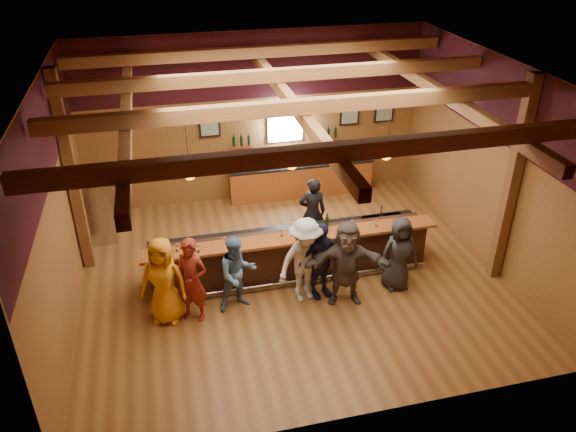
# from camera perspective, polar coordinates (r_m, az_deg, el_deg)

# --- Properties ---
(room) EXTENTS (9.04, 9.00, 4.52)m
(room) POSITION_cam_1_polar(r_m,az_deg,el_deg) (10.97, 0.30, 7.89)
(room) COLOR brown
(room) RESTS_ON ground
(bar_counter) EXTENTS (6.30, 1.07, 1.11)m
(bar_counter) POSITION_cam_1_polar(r_m,az_deg,el_deg) (12.30, 0.24, -3.69)
(bar_counter) COLOR black
(bar_counter) RESTS_ON ground
(back_bar_cabinet) EXTENTS (4.00, 0.52, 0.95)m
(back_bar_cabinet) POSITION_cam_1_polar(r_m,az_deg,el_deg) (15.60, 1.33, 3.72)
(back_bar_cabinet) COLOR brown
(back_bar_cabinet) RESTS_ON ground
(window) EXTENTS (0.95, 0.09, 0.95)m
(window) POSITION_cam_1_polar(r_m,az_deg,el_deg) (15.10, -0.31, 9.32)
(window) COLOR silver
(window) RESTS_ON room
(framed_pictures) EXTENTS (5.35, 0.05, 0.45)m
(framed_pictures) POSITION_cam_1_polar(r_m,az_deg,el_deg) (15.28, 2.91, 9.74)
(framed_pictures) COLOR black
(framed_pictures) RESTS_ON room
(wine_shelves) EXTENTS (3.00, 0.18, 0.30)m
(wine_shelves) POSITION_cam_1_polar(r_m,az_deg,el_deg) (15.19, -0.24, 7.72)
(wine_shelves) COLOR brown
(wine_shelves) RESTS_ON room
(pendant_lights) EXTENTS (4.24, 0.24, 1.37)m
(pendant_lights) POSITION_cam_1_polar(r_m,az_deg,el_deg) (11.12, 0.37, 5.36)
(pendant_lights) COLOR black
(pendant_lights) RESTS_ON room
(stainless_fridge) EXTENTS (0.70, 0.70, 1.80)m
(stainless_fridge) POSITION_cam_1_polar(r_m,az_deg,el_deg) (14.07, -18.77, 0.95)
(stainless_fridge) COLOR silver
(stainless_fridge) RESTS_ON ground
(customer_orange) EXTENTS (1.03, 0.83, 1.83)m
(customer_orange) POSITION_cam_1_polar(r_m,az_deg,el_deg) (11.02, -12.54, -6.44)
(customer_orange) COLOR orange
(customer_orange) RESTS_ON ground
(customer_redvest) EXTENTS (0.77, 0.68, 1.78)m
(customer_redvest) POSITION_cam_1_polar(r_m,az_deg,el_deg) (10.97, -9.75, -6.46)
(customer_redvest) COLOR maroon
(customer_redvest) RESTS_ON ground
(customer_denim) EXTENTS (0.89, 0.75, 1.63)m
(customer_denim) POSITION_cam_1_polar(r_m,az_deg,el_deg) (11.17, -5.16, -5.84)
(customer_denim) COLOR #537FA6
(customer_denim) RESTS_ON ground
(customer_white) EXTENTS (1.36, 1.01, 1.88)m
(customer_white) POSITION_cam_1_polar(r_m,az_deg,el_deg) (11.29, 1.76, -4.54)
(customer_white) COLOR silver
(customer_white) RESTS_ON ground
(customer_navy) EXTENTS (1.06, 0.60, 1.71)m
(customer_navy) POSITION_cam_1_polar(r_m,az_deg,el_deg) (11.46, 3.27, -4.52)
(customer_navy) COLOR #1C1B37
(customer_navy) RESTS_ON ground
(customer_brown) EXTENTS (1.78, 0.89, 1.84)m
(customer_brown) POSITION_cam_1_polar(r_m,az_deg,el_deg) (11.30, 5.95, -4.77)
(customer_brown) COLOR #544A43
(customer_brown) RESTS_ON ground
(customer_dark) EXTENTS (0.81, 0.53, 1.66)m
(customer_dark) POSITION_cam_1_polar(r_m,az_deg,el_deg) (11.92, 11.20, -3.76)
(customer_dark) COLOR #28282A
(customer_dark) RESTS_ON ground
(bartender) EXTENTS (0.68, 0.49, 1.75)m
(bartender) POSITION_cam_1_polar(r_m,az_deg,el_deg) (13.11, 2.49, 0.36)
(bartender) COLOR black
(bartender) RESTS_ON ground
(ice_bucket) EXTENTS (0.21, 0.21, 0.22)m
(ice_bucket) POSITION_cam_1_polar(r_m,az_deg,el_deg) (11.76, 2.34, -1.39)
(ice_bucket) COLOR olive
(ice_bucket) RESTS_ON bar_counter
(bottle_a) EXTENTS (0.07, 0.07, 0.31)m
(bottle_a) POSITION_cam_1_polar(r_m,az_deg,el_deg) (11.86, 2.05, -1.03)
(bottle_a) COLOR black
(bottle_a) RESTS_ON bar_counter
(bottle_b) EXTENTS (0.08, 0.08, 0.36)m
(bottle_b) POSITION_cam_1_polar(r_m,az_deg,el_deg) (11.96, 3.98, -0.71)
(bottle_b) COLOR black
(bottle_b) RESTS_ON bar_counter
(glass_a) EXTENTS (0.08, 0.08, 0.17)m
(glass_a) POSITION_cam_1_polar(r_m,az_deg,el_deg) (11.42, -11.21, -2.96)
(glass_a) COLOR silver
(glass_a) RESTS_ON bar_counter
(glass_b) EXTENTS (0.08, 0.08, 0.19)m
(glass_b) POSITION_cam_1_polar(r_m,az_deg,el_deg) (11.31, -9.14, -3.04)
(glass_b) COLOR silver
(glass_b) RESTS_ON bar_counter
(glass_c) EXTENTS (0.08, 0.08, 0.17)m
(glass_c) POSITION_cam_1_polar(r_m,az_deg,el_deg) (11.50, -6.41, -2.29)
(glass_c) COLOR silver
(glass_c) RESTS_ON bar_counter
(glass_d) EXTENTS (0.08, 0.08, 0.17)m
(glass_d) POSITION_cam_1_polar(r_m,az_deg,el_deg) (11.39, -5.04, -2.55)
(glass_d) COLOR silver
(glass_d) RESTS_ON bar_counter
(glass_e) EXTENTS (0.08, 0.08, 0.18)m
(glass_e) POSITION_cam_1_polar(r_m,az_deg,el_deg) (11.68, -0.65, -1.51)
(glass_e) COLOR silver
(glass_e) RESTS_ON bar_counter
(glass_f) EXTENTS (0.07, 0.07, 0.17)m
(glass_f) POSITION_cam_1_polar(r_m,az_deg,el_deg) (11.82, 3.92, -1.24)
(glass_f) COLOR silver
(glass_f) RESTS_ON bar_counter
(glass_g) EXTENTS (0.08, 0.08, 0.19)m
(glass_g) POSITION_cam_1_polar(r_m,az_deg,el_deg) (12.06, 6.54, -0.61)
(glass_g) COLOR silver
(glass_g) RESTS_ON bar_counter
(glass_h) EXTENTS (0.07, 0.07, 0.16)m
(glass_h) POSITION_cam_1_polar(r_m,az_deg,el_deg) (12.19, 8.99, -0.53)
(glass_h) COLOR silver
(glass_h) RESTS_ON bar_counter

